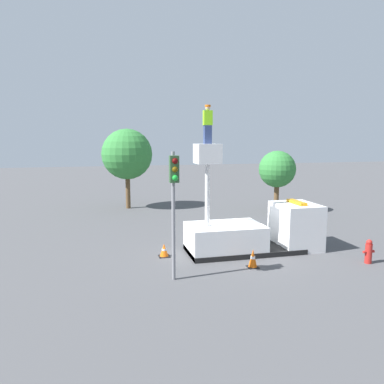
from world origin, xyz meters
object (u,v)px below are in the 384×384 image
(worker, at_px, (208,124))
(fire_hydrant, at_px, (369,252))
(bucket_truck, at_px, (255,231))
(traffic_light_pole, at_px, (174,190))
(traffic_cone_rear, at_px, (164,250))
(tree_left_bg, at_px, (277,170))
(traffic_cone_curbside, at_px, (253,259))
(tree_right_bg, at_px, (127,154))

(worker, xyz_separation_m, fire_hydrant, (6.58, -2.94, -5.58))
(bucket_truck, xyz_separation_m, fire_hydrant, (4.13, -2.94, -0.45))
(bucket_truck, distance_m, traffic_light_pole, 6.03)
(worker, bearing_deg, traffic_cone_rear, 176.07)
(traffic_light_pole, xyz_separation_m, tree_left_bg, (9.99, 11.52, -0.33))
(bucket_truck, xyz_separation_m, tree_left_bg, (5.39, 8.58, 2.23))
(fire_hydrant, height_order, traffic_cone_curbside, fire_hydrant)
(tree_left_bg, relative_size, tree_right_bg, 0.74)
(traffic_cone_rear, height_order, tree_left_bg, tree_left_bg)
(tree_left_bg, xyz_separation_m, tree_right_bg, (-10.59, 4.37, 1.04))
(worker, relative_size, fire_hydrant, 1.62)
(bucket_truck, xyz_separation_m, traffic_light_pole, (-4.60, -2.94, 2.57))
(traffic_cone_curbside, bearing_deg, bucket_truck, 64.89)
(traffic_light_pole, distance_m, tree_right_bg, 15.92)
(worker, xyz_separation_m, tree_right_bg, (-2.75, 12.96, -1.86))
(bucket_truck, bearing_deg, worker, 180.00)
(traffic_light_pole, distance_m, fire_hydrant, 9.24)
(fire_hydrant, bearing_deg, worker, 155.89)
(fire_hydrant, height_order, tree_left_bg, tree_left_bg)
(bucket_truck, xyz_separation_m, tree_right_bg, (-5.20, 12.96, 3.27))
(tree_right_bg, bearing_deg, fire_hydrant, -59.60)
(traffic_cone_rear, bearing_deg, fire_hydrant, -19.69)
(bucket_truck, relative_size, tree_left_bg, 1.42)
(worker, distance_m, traffic_cone_rear, 6.17)
(bucket_truck, height_order, traffic_cone_rear, bucket_truck)
(traffic_cone_rear, bearing_deg, worker, -3.93)
(worker, xyz_separation_m, traffic_cone_rear, (-2.04, 0.14, -5.82))
(bucket_truck, relative_size, traffic_cone_rear, 10.59)
(worker, distance_m, fire_hydrant, 9.12)
(traffic_light_pole, height_order, tree_left_bg, traffic_light_pole)
(traffic_light_pole, relative_size, traffic_cone_curbside, 6.27)
(worker, bearing_deg, traffic_cone_curbside, -57.81)
(fire_hydrant, xyz_separation_m, tree_left_bg, (1.26, 11.53, 2.68))
(traffic_light_pole, distance_m, traffic_cone_rear, 4.48)
(traffic_cone_curbside, bearing_deg, tree_right_bg, 105.30)
(fire_hydrant, bearing_deg, traffic_cone_curbside, 172.10)
(traffic_light_pole, xyz_separation_m, traffic_cone_curbside, (3.55, 0.71, -3.16))
(worker, bearing_deg, bucket_truck, 0.00)
(fire_hydrant, height_order, tree_right_bg, tree_right_bg)
(traffic_light_pole, xyz_separation_m, traffic_cone_rear, (0.11, 3.08, -3.25))
(bucket_truck, distance_m, tree_right_bg, 14.34)
(traffic_light_pole, bearing_deg, bucket_truck, 32.56)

